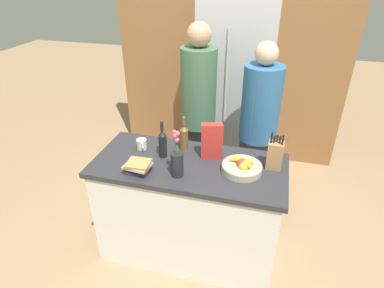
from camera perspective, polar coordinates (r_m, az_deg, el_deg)
The scene contains 14 objects.
ground_plane at distance 2.99m, azimuth -0.44°, elevation -17.83°, with size 14.00×14.00×0.00m, color #A37F5B.
kitchen_island at distance 2.68m, azimuth -0.48°, elevation -11.39°, with size 1.45×0.67×0.89m.
back_wall_wood at distance 3.85m, azimuth 6.75°, elevation 15.95°, with size 2.65×0.12×2.60m.
refrigerator at distance 3.56m, azimuth 7.73°, elevation 10.11°, with size 0.76×0.62×2.04m.
fruit_bowl at distance 2.33m, azimuth 8.86°, elevation -4.02°, with size 0.29×0.29×0.10m.
knife_block at distance 2.38m, azimuth 14.50°, elevation -1.86°, with size 0.11×0.09×0.29m.
flower_vase at distance 2.22m, azimuth -2.69°, elevation -2.92°, with size 0.09×0.09×0.36m.
cereal_box at distance 2.42m, azimuth 3.54°, elevation 0.52°, with size 0.17×0.10×0.28m.
coffee_mug at distance 2.60m, azimuth -8.93°, elevation -0.04°, with size 0.08×0.11×0.08m.
book_stack at distance 2.32m, azimuth -9.50°, elevation -4.02°, with size 0.19×0.16×0.09m.
bottle_oil at distance 2.52m, azimuth -1.42°, elevation 1.20°, with size 0.06×0.06×0.29m.
bottle_vinegar at distance 2.44m, azimuth -5.24°, elevation 0.16°, with size 0.06×0.06×0.30m.
person_at_sink at distance 2.97m, azimuth 1.13°, elevation 6.18°, with size 0.32×0.32×1.79m.
person_in_blue at distance 2.93m, azimuth 11.74°, elevation 3.44°, with size 0.34×0.34×1.66m.
Camera 1 is at (0.54, -1.94, 2.21)m, focal length 30.00 mm.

